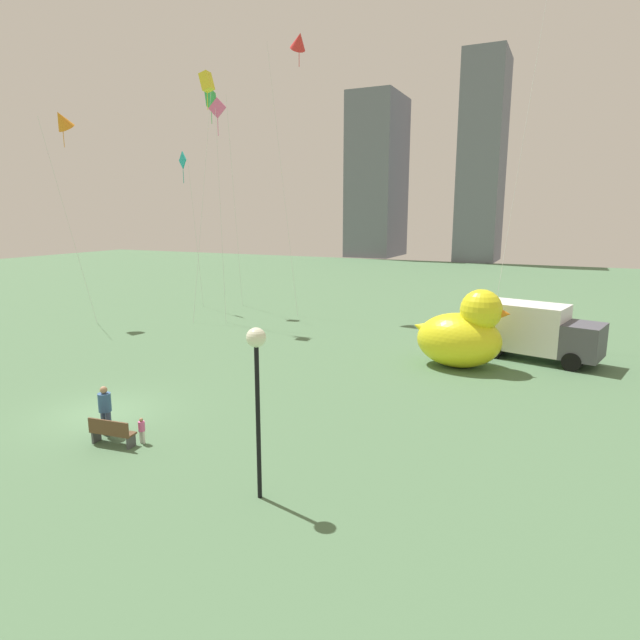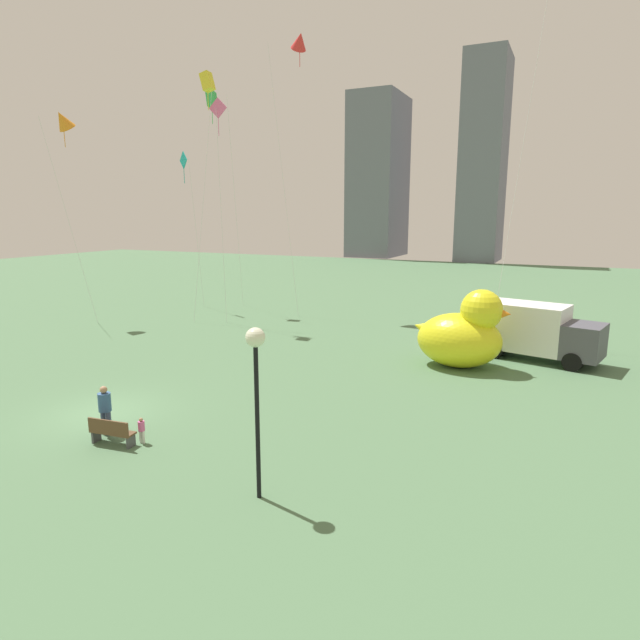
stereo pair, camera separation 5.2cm
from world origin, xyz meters
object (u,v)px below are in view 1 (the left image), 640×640
object	(u,v)px
kite_pink	(218,120)
kite_red	(299,42)
box_truck	(533,331)
kite_yellow	(207,84)
park_bench	(111,432)
person_child	(142,429)
giant_inflatable_duck	(462,334)
lamppost	(257,365)
kite_green	(211,101)
kite_orange	(62,120)
kite_teal	(184,167)

from	to	relation	value
kite_pink	kite_red	size ratio (longest dim) A/B	0.73
box_truck	kite_yellow	distance (m)	24.68
kite_pink	kite_yellow	world-z (taller)	kite_yellow
park_bench	box_truck	world-z (taller)	box_truck
person_child	box_truck	size ratio (longest dim) A/B	0.13
park_bench	giant_inflatable_duck	distance (m)	16.38
kite_yellow	kite_red	bearing A→B (deg)	63.55
lamppost	box_truck	size ratio (longest dim) A/B	0.71
lamppost	kite_green	world-z (taller)	kite_green
giant_inflatable_duck	kite_green	xyz separation A→B (m)	(-20.46, 8.55, 13.82)
person_child	kite_orange	world-z (taller)	kite_orange
box_truck	kite_green	distance (m)	27.91
kite_red	kite_orange	xyz separation A→B (m)	(-12.25, -10.01, -5.87)
kite_teal	kite_pink	xyz separation A→B (m)	(5.85, -3.65, 2.43)
kite_yellow	park_bench	bearing A→B (deg)	-63.62
kite_orange	kite_yellow	bearing A→B (deg)	21.25
kite_pink	kite_red	world-z (taller)	kite_red
kite_teal	giant_inflatable_duck	bearing A→B (deg)	-18.78
park_bench	kite_green	distance (m)	29.56
park_bench	giant_inflatable_duck	world-z (taller)	giant_inflatable_duck
lamppost	park_bench	bearing A→B (deg)	173.12
park_bench	kite_pink	world-z (taller)	kite_pink
park_bench	box_truck	xyz separation A→B (m)	(11.55, 16.96, 0.98)
kite_teal	kite_green	xyz separation A→B (m)	(2.13, 0.87, 4.66)
box_truck	kite_yellow	xyz separation A→B (m)	(-20.34, 0.77, 13.96)
kite_pink	kite_yellow	bearing A→B (deg)	-156.79
kite_orange	kite_yellow	xyz separation A→B (m)	(9.01, 3.51, 2.10)
kite_teal	kite_green	world-z (taller)	kite_green
kite_green	kite_yellow	size ratio (longest dim) A/B	1.01
giant_inflatable_duck	kite_orange	xyz separation A→B (m)	(-26.32, 0.28, 11.66)
box_truck	kite_pink	bearing A→B (deg)	177.07
giant_inflatable_duck	kite_pink	xyz separation A→B (m)	(-16.74, 4.03, 11.59)
kite_pink	kite_orange	bearing A→B (deg)	-158.63
person_child	kite_orange	bearing A→B (deg)	143.63
kite_red	kite_orange	size ratio (longest dim) A/B	1.42
giant_inflatable_duck	kite_pink	size ratio (longest dim) A/B	0.32
giant_inflatable_duck	box_truck	xyz separation A→B (m)	(3.03, 3.01, -0.20)
park_bench	lamppost	world-z (taller)	lamppost
box_truck	kite_green	size ratio (longest dim) A/B	0.40
kite_pink	kite_yellow	size ratio (longest dim) A/B	0.90
park_bench	kite_teal	xyz separation A→B (m)	(-14.07, 21.62, 10.34)
person_child	kite_red	distance (m)	30.83
park_bench	kite_yellow	world-z (taller)	kite_yellow
kite_pink	person_child	bearing A→B (deg)	-62.71
lamppost	kite_orange	world-z (taller)	kite_orange
box_truck	kite_orange	size ratio (longest dim) A/B	0.46
giant_inflatable_duck	box_truck	distance (m)	4.28
lamppost	kite_red	bearing A→B (deg)	114.87
giant_inflatable_duck	kite_green	bearing A→B (deg)	157.32
park_bench	kite_teal	distance (m)	27.79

